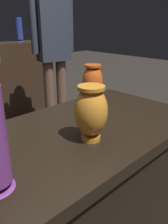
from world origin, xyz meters
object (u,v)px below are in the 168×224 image
Objects in this scene: vase_centerpiece at (91,111)px; shelf_vase_far_right at (19,30)px; vase_tall_behind at (93,81)px; visitor_near_right at (53,44)px.

shelf_vase_far_right reaches higher than vase_centerpiece.
vase_tall_behind is 1.21m from visitor_near_right.
visitor_near_right is at bearing 57.54° from vase_centerpiece.
visitor_near_right is at bearing -99.64° from shelf_vase_far_right.
vase_centerpiece is 0.73× the size of shelf_vase_far_right.
vase_centerpiece reaches higher than vase_tall_behind.
vase_tall_behind is at bearing 75.39° from visitor_near_right.
vase_centerpiece is 1.69m from visitor_near_right.
shelf_vase_far_right is at bearing -87.75° from visitor_near_right.
vase_tall_behind is 2.17m from shelf_vase_far_right.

